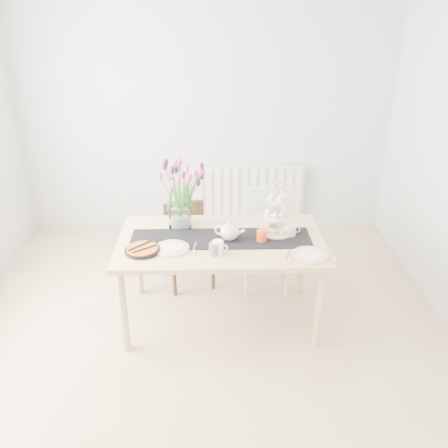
{
  "coord_description": "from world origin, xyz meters",
  "views": [
    {
      "loc": [
        0.08,
        -2.79,
        2.47
      ],
      "look_at": [
        0.16,
        0.43,
        0.9
      ],
      "focal_mm": 38.0,
      "sensor_mm": 36.0,
      "label": 1
    }
  ],
  "objects_px": {
    "radiator": "(250,192)",
    "cream_jug": "(290,230)",
    "chair_brown": "(187,238)",
    "plate_right": "(310,255)",
    "mug_orange": "(262,236)",
    "tulip_vase": "(179,185)",
    "cake_stand": "(276,220)",
    "chair_white": "(268,231)",
    "tart_tin": "(142,250)",
    "mug_grey": "(214,249)",
    "mug_white": "(218,247)",
    "dining_table": "(221,248)",
    "teapot": "(230,232)",
    "plate_left": "(172,248)"
  },
  "relations": [
    {
      "from": "cake_stand",
      "to": "chair_white",
      "type": "bearing_deg",
      "value": 90.69
    },
    {
      "from": "cream_jug",
      "to": "chair_white",
      "type": "bearing_deg",
      "value": 101.56
    },
    {
      "from": "tart_tin",
      "to": "mug_orange",
      "type": "height_order",
      "value": "mug_orange"
    },
    {
      "from": "dining_table",
      "to": "teapot",
      "type": "distance_m",
      "value": 0.17
    },
    {
      "from": "teapot",
      "to": "tulip_vase",
      "type": "bearing_deg",
      "value": 167.65
    },
    {
      "from": "tart_tin",
      "to": "mug_grey",
      "type": "xyz_separation_m",
      "value": [
        0.53,
        -0.06,
        0.03
      ]
    },
    {
      "from": "radiator",
      "to": "cream_jug",
      "type": "bearing_deg",
      "value": -83.83
    },
    {
      "from": "mug_orange",
      "to": "plate_left",
      "type": "xyz_separation_m",
      "value": [
        -0.68,
        -0.11,
        -0.04
      ]
    },
    {
      "from": "mug_white",
      "to": "cake_stand",
      "type": "bearing_deg",
      "value": 47.38
    },
    {
      "from": "dining_table",
      "to": "plate_left",
      "type": "height_order",
      "value": "plate_left"
    },
    {
      "from": "plate_left",
      "to": "dining_table",
      "type": "bearing_deg",
      "value": 22.32
    },
    {
      "from": "dining_table",
      "to": "cake_stand",
      "type": "height_order",
      "value": "cake_stand"
    },
    {
      "from": "plate_left",
      "to": "plate_right",
      "type": "height_order",
      "value": "same"
    },
    {
      "from": "dining_table",
      "to": "tulip_vase",
      "type": "distance_m",
      "value": 0.6
    },
    {
      "from": "tart_tin",
      "to": "mug_white",
      "type": "bearing_deg",
      "value": -3.89
    },
    {
      "from": "radiator",
      "to": "mug_orange",
      "type": "distance_m",
      "value": 1.79
    },
    {
      "from": "dining_table",
      "to": "chair_brown",
      "type": "xyz_separation_m",
      "value": [
        -0.31,
        0.63,
        -0.24
      ]
    },
    {
      "from": "cake_stand",
      "to": "tart_tin",
      "type": "height_order",
      "value": "cake_stand"
    },
    {
      "from": "dining_table",
      "to": "teapot",
      "type": "bearing_deg",
      "value": -17.76
    },
    {
      "from": "radiator",
      "to": "cream_jug",
      "type": "xyz_separation_m",
      "value": [
        0.18,
        -1.67,
        0.35
      ]
    },
    {
      "from": "tart_tin",
      "to": "plate_right",
      "type": "xyz_separation_m",
      "value": [
        1.23,
        -0.09,
        -0.01
      ]
    },
    {
      "from": "tulip_vase",
      "to": "cake_stand",
      "type": "relative_size",
      "value": 1.67
    },
    {
      "from": "tart_tin",
      "to": "mug_grey",
      "type": "relative_size",
      "value": 2.84
    },
    {
      "from": "chair_white",
      "to": "mug_grey",
      "type": "bearing_deg",
      "value": -116.56
    },
    {
      "from": "mug_grey",
      "to": "plate_left",
      "type": "height_order",
      "value": "mug_grey"
    },
    {
      "from": "dining_table",
      "to": "plate_right",
      "type": "distance_m",
      "value": 0.71
    },
    {
      "from": "dining_table",
      "to": "teapot",
      "type": "xyz_separation_m",
      "value": [
        0.07,
        -0.02,
        0.15
      ]
    },
    {
      "from": "cake_stand",
      "to": "mug_orange",
      "type": "relative_size",
      "value": 4.22
    },
    {
      "from": "tulip_vase",
      "to": "teapot",
      "type": "relative_size",
      "value": 2.79
    },
    {
      "from": "mug_white",
      "to": "tart_tin",
      "type": "bearing_deg",
      "value": -171.14
    },
    {
      "from": "mug_white",
      "to": "plate_right",
      "type": "xyz_separation_m",
      "value": [
        0.67,
        -0.06,
        -0.04
      ]
    },
    {
      "from": "dining_table",
      "to": "mug_white",
      "type": "xyz_separation_m",
      "value": [
        -0.03,
        -0.22,
        0.13
      ]
    },
    {
      "from": "chair_brown",
      "to": "chair_white",
      "type": "bearing_deg",
      "value": -20.3
    },
    {
      "from": "mug_grey",
      "to": "plate_left",
      "type": "distance_m",
      "value": 0.33
    },
    {
      "from": "plate_right",
      "to": "mug_orange",
      "type": "bearing_deg",
      "value": 144.62
    },
    {
      "from": "chair_brown",
      "to": "plate_left",
      "type": "height_order",
      "value": "plate_left"
    },
    {
      "from": "radiator",
      "to": "plate_right",
      "type": "distance_m",
      "value": 2.04
    },
    {
      "from": "tulip_vase",
      "to": "tart_tin",
      "type": "height_order",
      "value": "tulip_vase"
    },
    {
      "from": "tulip_vase",
      "to": "mug_grey",
      "type": "relative_size",
      "value": 7.16
    },
    {
      "from": "tulip_vase",
      "to": "mug_grey",
      "type": "xyz_separation_m",
      "value": [
        0.27,
        -0.49,
        -0.32
      ]
    },
    {
      "from": "cake_stand",
      "to": "mug_grey",
      "type": "xyz_separation_m",
      "value": [
        -0.5,
        -0.34,
        -0.07
      ]
    },
    {
      "from": "dining_table",
      "to": "mug_white",
      "type": "distance_m",
      "value": 0.26
    },
    {
      "from": "chair_brown",
      "to": "teapot",
      "type": "relative_size",
      "value": 3.19
    },
    {
      "from": "cream_jug",
      "to": "tart_tin",
      "type": "height_order",
      "value": "cream_jug"
    },
    {
      "from": "chair_brown",
      "to": "plate_right",
      "type": "height_order",
      "value": "plate_right"
    },
    {
      "from": "chair_brown",
      "to": "chair_white",
      "type": "height_order",
      "value": "chair_white"
    },
    {
      "from": "teapot",
      "to": "tart_tin",
      "type": "bearing_deg",
      "value": -143.93
    },
    {
      "from": "chair_white",
      "to": "chair_brown",
      "type": "bearing_deg",
      "value": 179.78
    },
    {
      "from": "tart_tin",
      "to": "radiator",
      "type": "bearing_deg",
      "value": 63.4
    },
    {
      "from": "tart_tin",
      "to": "plate_right",
      "type": "height_order",
      "value": "tart_tin"
    }
  ]
}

